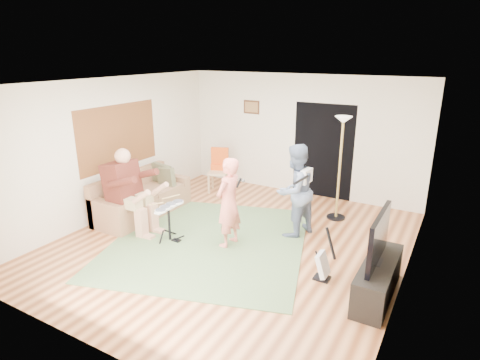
% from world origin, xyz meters
% --- Properties ---
extents(floor, '(6.00, 6.00, 0.00)m').
position_xyz_m(floor, '(0.00, 0.00, 0.00)').
color(floor, brown).
rests_on(floor, ground).
extents(walls, '(5.50, 6.00, 2.70)m').
position_xyz_m(walls, '(0.00, 0.00, 1.35)').
color(walls, beige).
rests_on(walls, floor).
extents(ceiling, '(6.00, 6.00, 0.00)m').
position_xyz_m(ceiling, '(0.00, 0.00, 2.70)').
color(ceiling, white).
rests_on(ceiling, walls).
extents(window_blinds, '(0.00, 2.05, 2.05)m').
position_xyz_m(window_blinds, '(-2.74, 0.20, 1.55)').
color(window_blinds, brown).
rests_on(window_blinds, walls).
extents(doorway, '(2.10, 0.00, 2.10)m').
position_xyz_m(doorway, '(0.55, 2.99, 1.05)').
color(doorway, black).
rests_on(doorway, walls).
extents(picture_frame, '(0.42, 0.03, 0.32)m').
position_xyz_m(picture_frame, '(-1.25, 2.99, 1.90)').
color(picture_frame, '#3F2314').
rests_on(picture_frame, walls).
extents(area_rug, '(4.09, 4.26, 0.02)m').
position_xyz_m(area_rug, '(-0.37, -0.19, 0.01)').
color(area_rug, '#516F43').
rests_on(area_rug, floor).
extents(sofa, '(0.85, 2.07, 0.84)m').
position_xyz_m(sofa, '(-2.29, 0.17, 0.28)').
color(sofa, '#9A6E4D').
rests_on(sofa, floor).
extents(drummer, '(1.00, 0.56, 1.53)m').
position_xyz_m(drummer, '(-1.85, -0.48, 0.60)').
color(drummer, '#572118').
rests_on(drummer, sofa).
extents(drum_kit, '(0.37, 0.66, 0.67)m').
position_xyz_m(drum_kit, '(-1.00, -0.48, 0.29)').
color(drum_kit, black).
rests_on(drum_kit, floor).
extents(singer, '(0.41, 0.59, 1.54)m').
position_xyz_m(singer, '(-0.01, -0.12, 0.77)').
color(singer, '#E87365').
rests_on(singer, floor).
extents(microphone, '(0.06, 0.06, 0.24)m').
position_xyz_m(microphone, '(0.19, -0.12, 1.15)').
color(microphone, black).
rests_on(microphone, singer).
extents(guitarist, '(0.87, 0.97, 1.66)m').
position_xyz_m(guitarist, '(0.78, 0.82, 0.83)').
color(guitarist, slate).
rests_on(guitarist, floor).
extents(guitar_held, '(0.16, 0.61, 0.26)m').
position_xyz_m(guitar_held, '(0.98, 0.82, 1.13)').
color(guitar_held, white).
rests_on(guitar_held, guitarist).
extents(guitar_spare, '(0.30, 0.27, 0.83)m').
position_xyz_m(guitar_spare, '(1.74, -0.38, 0.24)').
color(guitar_spare, black).
rests_on(guitar_spare, floor).
extents(torchiere_lamp, '(0.36, 0.36, 2.02)m').
position_xyz_m(torchiere_lamp, '(1.24, 1.92, 1.39)').
color(torchiere_lamp, black).
rests_on(torchiere_lamp, floor).
extents(dining_chair, '(0.55, 0.58, 1.01)m').
position_xyz_m(dining_chair, '(-1.64, 2.14, 0.36)').
color(dining_chair, '#D2B588').
rests_on(dining_chair, floor).
extents(tv_cabinet, '(0.40, 1.40, 0.50)m').
position_xyz_m(tv_cabinet, '(2.50, -0.41, 0.25)').
color(tv_cabinet, black).
rests_on(tv_cabinet, floor).
extents(television, '(0.06, 1.07, 0.69)m').
position_xyz_m(television, '(2.45, -0.41, 0.85)').
color(television, black).
rests_on(television, tv_cabinet).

